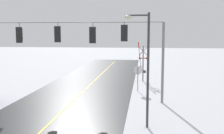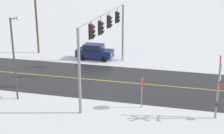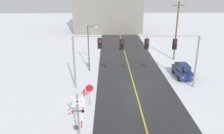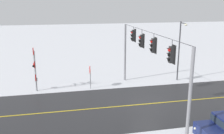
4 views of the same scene
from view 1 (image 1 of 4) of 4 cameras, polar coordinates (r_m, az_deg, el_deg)
ground_plane at (r=22.41m, az=-7.92°, el=-6.87°), size 160.00×160.00×0.00m
road_asphalt at (r=16.90m, az=-13.17°, el=-11.64°), size 9.00×80.00×0.01m
lane_centre_line at (r=16.90m, az=-13.17°, el=-11.62°), size 0.14×72.00×0.01m
signal_span at (r=21.79m, az=-8.08°, el=4.40°), size 14.20×0.47×6.22m
stop_sign at (r=25.43m, az=5.41°, el=-1.23°), size 0.80×0.09×2.35m
railroad_crossing at (r=30.60m, az=6.42°, el=1.17°), size 1.09×0.31×4.39m
streetlamp_near at (r=15.35m, az=6.76°, el=1.58°), size 1.39×0.28×6.50m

